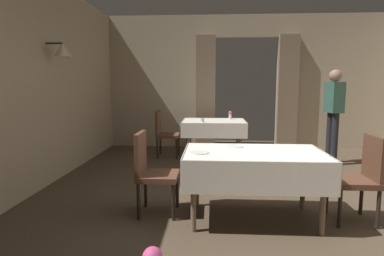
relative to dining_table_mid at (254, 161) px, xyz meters
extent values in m
plane|color=#4C3D2D|center=(0.32, -0.01, -0.65)|extent=(10.08, 10.08, 0.00)
cylinder|color=black|center=(-2.70, 1.19, 1.39)|extent=(0.24, 0.02, 0.02)
cone|color=beige|center=(-2.58, 1.19, 1.29)|extent=(0.26, 0.26, 0.18)
cube|color=tan|center=(-1.63, 4.19, 0.85)|extent=(2.50, 0.12, 3.00)
cube|color=tan|center=(2.27, 4.19, 0.85)|extent=(2.50, 0.12, 3.00)
cube|color=tan|center=(0.32, 4.19, 2.10)|extent=(1.40, 0.12, 0.50)
cube|color=#7F6B56|center=(-0.60, 4.05, 0.62)|extent=(0.44, 0.14, 2.54)
cube|color=#7F6B56|center=(1.24, 4.05, 0.62)|extent=(0.44, 0.14, 2.54)
cylinder|color=#7A604C|center=(-0.63, -0.35, -0.29)|extent=(0.06, 0.06, 0.71)
cylinder|color=#7A604C|center=(0.63, -0.35, -0.29)|extent=(0.06, 0.06, 0.71)
cylinder|color=#7A604C|center=(-0.63, 0.35, -0.29)|extent=(0.06, 0.06, 0.71)
cylinder|color=#7A604C|center=(0.63, 0.35, -0.29)|extent=(0.06, 0.06, 0.71)
cube|color=#7A604C|center=(0.00, 0.00, 0.08)|extent=(1.41, 0.86, 0.03)
cube|color=silver|center=(0.00, 0.00, 0.10)|extent=(1.47, 0.92, 0.01)
cube|color=silver|center=(0.00, -0.46, -0.06)|extent=(1.47, 0.02, 0.33)
cube|color=silver|center=(0.00, 0.46, -0.06)|extent=(1.47, 0.02, 0.33)
cube|color=silver|center=(-0.74, 0.00, -0.06)|extent=(0.02, 0.92, 0.33)
cube|color=silver|center=(0.74, 0.00, -0.06)|extent=(0.02, 0.92, 0.33)
cylinder|color=#7A604C|center=(-0.91, 2.62, -0.29)|extent=(0.06, 0.06, 0.71)
cylinder|color=#7A604C|center=(0.09, 2.62, -0.29)|extent=(0.06, 0.06, 0.71)
cylinder|color=#7A604C|center=(-0.91, 3.34, -0.29)|extent=(0.06, 0.06, 0.71)
cylinder|color=#7A604C|center=(0.09, 3.34, -0.29)|extent=(0.06, 0.06, 0.71)
cube|color=#7A604C|center=(-0.41, 2.98, 0.08)|extent=(1.16, 0.87, 0.03)
cube|color=silver|center=(-0.41, 2.98, 0.10)|extent=(1.22, 0.93, 0.01)
cube|color=silver|center=(-0.41, 2.51, -0.04)|extent=(1.22, 0.02, 0.28)
cube|color=silver|center=(-0.41, 3.45, -0.04)|extent=(1.22, 0.02, 0.28)
cube|color=silver|center=(-1.02, 2.98, -0.04)|extent=(0.02, 0.93, 0.28)
cube|color=silver|center=(0.20, 2.98, -0.04)|extent=(0.02, 0.93, 0.28)
cylinder|color=black|center=(0.86, -0.17, -0.44)|extent=(0.04, 0.04, 0.42)
cylinder|color=black|center=(0.86, 0.21, -0.44)|extent=(0.04, 0.04, 0.42)
cylinder|color=black|center=(1.24, -0.17, -0.44)|extent=(0.04, 0.04, 0.42)
cylinder|color=black|center=(1.24, 0.21, -0.44)|extent=(0.04, 0.04, 0.42)
cube|color=#513323|center=(1.05, 0.02, -0.21)|extent=(0.44, 0.44, 0.06)
cube|color=#513323|center=(1.25, 0.02, 0.04)|extent=(0.05, 0.42, 0.48)
cylinder|color=black|center=(-0.86, 0.28, -0.44)|extent=(0.04, 0.04, 0.42)
cylinder|color=black|center=(-0.86, -0.10, -0.44)|extent=(0.04, 0.04, 0.42)
cylinder|color=black|center=(-1.24, 0.28, -0.44)|extent=(0.04, 0.04, 0.42)
cylinder|color=black|center=(-1.24, -0.10, -0.44)|extent=(0.04, 0.04, 0.42)
cube|color=#513323|center=(-1.05, 0.09, -0.21)|extent=(0.44, 0.44, 0.06)
cube|color=#513323|center=(-1.25, 0.09, 0.04)|extent=(0.05, 0.42, 0.48)
cylinder|color=black|center=(-1.14, 3.21, -0.44)|extent=(0.04, 0.04, 0.42)
cylinder|color=black|center=(-1.14, 2.83, -0.44)|extent=(0.04, 0.04, 0.42)
cylinder|color=black|center=(-1.52, 3.21, -0.44)|extent=(0.04, 0.04, 0.42)
cylinder|color=black|center=(-1.52, 2.83, -0.44)|extent=(0.04, 0.04, 0.42)
cube|color=#513323|center=(-1.33, 3.02, -0.21)|extent=(0.44, 0.44, 0.06)
cube|color=#513323|center=(-1.53, 3.02, 0.04)|extent=(0.05, 0.42, 0.48)
cylinder|color=white|center=(-0.20, 0.25, 0.11)|extent=(0.21, 0.21, 0.01)
cylinder|color=white|center=(-0.58, -0.12, 0.11)|extent=(0.20, 0.20, 0.01)
cylinder|color=silver|center=(-0.08, 3.26, 0.15)|extent=(0.06, 0.06, 0.10)
sphere|color=#D84C8C|center=(-0.08, 3.26, 0.23)|extent=(0.07, 0.07, 0.07)
cylinder|color=silver|center=(-0.63, 2.65, 0.14)|extent=(0.06, 0.06, 0.08)
cylinder|color=black|center=(1.73, 2.70, -0.17)|extent=(0.12, 0.12, 0.95)
cylinder|color=black|center=(1.76, 2.53, -0.17)|extent=(0.12, 0.12, 0.95)
cube|color=#33594C|center=(1.75, 2.62, 0.58)|extent=(0.27, 0.39, 0.55)
sphere|color=#9E755B|center=(1.75, 2.62, 0.96)|extent=(0.22, 0.22, 0.22)
camera|label=1|loc=(-0.45, -3.45, 0.81)|focal=30.67mm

